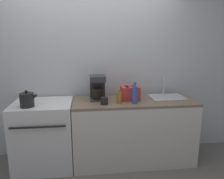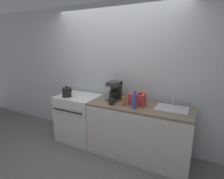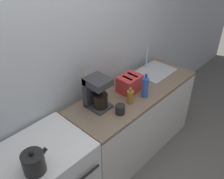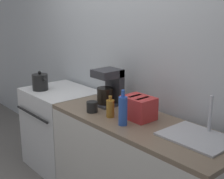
{
  "view_description": "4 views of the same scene",
  "coord_description": "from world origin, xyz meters",
  "views": [
    {
      "loc": [
        -0.04,
        -2.51,
        1.71
      ],
      "look_at": [
        0.29,
        0.36,
        1.05
      ],
      "focal_mm": 35.0,
      "sensor_mm": 36.0,
      "label": 1
    },
    {
      "loc": [
        1.41,
        -2.26,
        1.84
      ],
      "look_at": [
        0.09,
        0.33,
        1.1
      ],
      "focal_mm": 28.0,
      "sensor_mm": 36.0,
      "label": 2
    },
    {
      "loc": [
        -1.27,
        -1.1,
        2.46
      ],
      "look_at": [
        0.26,
        0.35,
        1.05
      ],
      "focal_mm": 40.0,
      "sensor_mm": 36.0,
      "label": 3
    },
    {
      "loc": [
        2.22,
        -1.37,
        1.79
      ],
      "look_at": [
        0.18,
        0.38,
        1.06
      ],
      "focal_mm": 50.0,
      "sensor_mm": 36.0,
      "label": 4
    }
  ],
  "objects": [
    {
      "name": "bottle_blue",
      "position": [
        0.56,
        0.15,
        1.02
      ],
      "size": [
        0.07,
        0.07,
        0.28
      ],
      "color": "#2D56B7",
      "rests_on": "counter_block"
    },
    {
      "name": "kettle",
      "position": [
        -0.78,
        0.17,
        0.99
      ],
      "size": [
        0.21,
        0.17,
        0.21
      ],
      "color": "black",
      "rests_on": "stove"
    },
    {
      "name": "toaster",
      "position": [
        0.54,
        0.35,
        0.99
      ],
      "size": [
        0.25,
        0.19,
        0.18
      ],
      "color": "red",
      "rests_on": "counter_block"
    },
    {
      "name": "bottle_amber",
      "position": [
        0.37,
        0.2,
        0.98
      ],
      "size": [
        0.07,
        0.07,
        0.18
      ],
      "color": "#9E6B23",
      "rests_on": "counter_block"
    },
    {
      "name": "sink_tray",
      "position": [
        1.08,
        0.39,
        0.92
      ],
      "size": [
        0.48,
        0.37,
        0.28
      ],
      "color": "#B7B7BC",
      "rests_on": "counter_block"
    },
    {
      "name": "coffee_maker",
      "position": [
        0.1,
        0.41,
        1.07
      ],
      "size": [
        0.21,
        0.24,
        0.33
      ],
      "color": "#333338",
      "rests_on": "counter_block"
    },
    {
      "name": "stove",
      "position": [
        -0.63,
        0.32,
        0.46
      ],
      "size": [
        0.77,
        0.68,
        0.9
      ],
      "color": "silver",
      "rests_on": "ground_plane"
    },
    {
      "name": "cup_black",
      "position": [
        0.17,
        0.16,
        0.95
      ],
      "size": [
        0.1,
        0.1,
        0.09
      ],
      "color": "black",
      "rests_on": "counter_block"
    },
    {
      "name": "wall_back",
      "position": [
        0.0,
        0.69,
        1.3
      ],
      "size": [
        8.0,
        0.05,
        2.6
      ],
      "color": "silver",
      "rests_on": "ground_plane"
    },
    {
      "name": "counter_block",
      "position": [
        0.59,
        0.3,
        0.45
      ],
      "size": [
        1.66,
        0.6,
        0.9
      ],
      "color": "silver",
      "rests_on": "ground_plane"
    }
  ]
}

